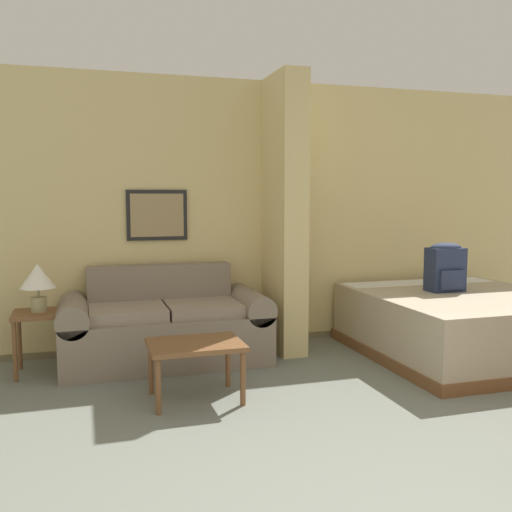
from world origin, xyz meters
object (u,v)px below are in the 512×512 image
Objects in this scene: table_lamp at (38,279)px; bed at (461,323)px; couch at (165,327)px; coffee_table at (195,350)px; backpack at (446,266)px.

table_lamp is 3.78m from bed.
couch is 2.73m from bed.
bed is at bearing 9.96° from coffee_table.
table_lamp is at bearing 171.87° from bed.
bed is (2.59, 0.46, -0.07)m from coffee_table.
backpack is at bearing -9.59° from couch.
coffee_table is 0.35× the size of bed.
bed is 0.55m from backpack.
couch is 1.03m from coffee_table.
table_lamp is 3.64m from backpack.
couch is at bearing 167.94° from bed.
table_lamp reaches higher than coffee_table.
couch is 1.15m from table_lamp.
table_lamp reaches higher than bed.
table_lamp is (-1.04, -0.04, 0.48)m from couch.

